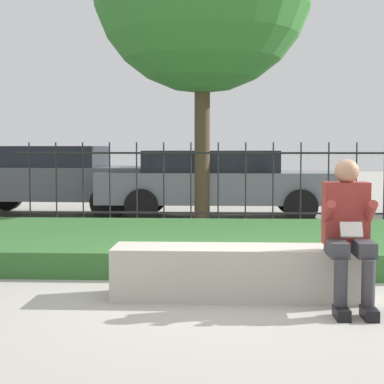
{
  "coord_description": "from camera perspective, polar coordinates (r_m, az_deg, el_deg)",
  "views": [
    {
      "loc": [
        -0.13,
        -5.77,
        1.37
      ],
      "look_at": [
        -0.6,
        3.58,
        0.71
      ],
      "focal_mm": 60.0,
      "sensor_mm": 36.0,
      "label": 1
    }
  ],
  "objects": [
    {
      "name": "iron_fence",
      "position": [
        10.48,
        3.56,
        0.65
      ],
      "size": [
        7.14,
        0.03,
        1.44
      ],
      "color": "#232326",
      "rests_on": "ground_plane"
    },
    {
      "name": "car_parked_left",
      "position": [
        13.22,
        -12.35,
        1.26
      ],
      "size": [
        4.26,
        1.99,
        1.38
      ],
      "rotation": [
        0.0,
        0.0,
        -0.05
      ],
      "color": "#4C5156",
      "rests_on": "ground_plane"
    },
    {
      "name": "grass_berm",
      "position": [
        8.21,
        3.75,
        -4.61
      ],
      "size": [
        9.14,
        3.29,
        0.28
      ],
      "color": "#33662D",
      "rests_on": "ground_plane"
    },
    {
      "name": "stone_bench",
      "position": [
        5.89,
        4.24,
        -7.37
      ],
      "size": [
        2.29,
        0.54,
        0.47
      ],
      "color": "#B7B2A3",
      "rests_on": "ground_plane"
    },
    {
      "name": "ground_plane",
      "position": [
        5.93,
        4.11,
        -9.35
      ],
      "size": [
        60.0,
        60.0,
        0.0
      ],
      "primitive_type": "plane",
      "color": "#A8A399"
    },
    {
      "name": "person_seated_reader",
      "position": [
        5.6,
        13.7,
        -3.02
      ],
      "size": [
        0.42,
        0.73,
        1.27
      ],
      "color": "black",
      "rests_on": "ground_plane"
    },
    {
      "name": "car_parked_center",
      "position": [
        12.4,
        2.36,
        0.96
      ],
      "size": [
        4.65,
        1.92,
        1.3
      ],
      "rotation": [
        0.0,
        0.0,
        0.01
      ],
      "color": "slate",
      "rests_on": "ground_plane"
    }
  ]
}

